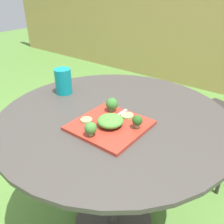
% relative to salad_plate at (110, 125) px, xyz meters
% --- Properties ---
extents(ground_plane, '(12.00, 12.00, 0.00)m').
position_rel_salad_plate_xyz_m(ground_plane, '(-0.05, 0.09, -0.75)').
color(ground_plane, '#568438').
extents(patio_table, '(1.02, 1.02, 0.75)m').
position_rel_salad_plate_xyz_m(patio_table, '(-0.05, 0.09, -0.24)').
color(patio_table, '#423D38').
rests_on(patio_table, ground_plane).
extents(salad_plate, '(0.28, 0.28, 0.01)m').
position_rel_salad_plate_xyz_m(salad_plate, '(0.00, 0.00, 0.00)').
color(salad_plate, '#AD3323').
rests_on(salad_plate, patio_table).
extents(drinking_glass, '(0.08, 0.08, 0.13)m').
position_rel_salad_plate_xyz_m(drinking_glass, '(-0.40, 0.12, 0.05)').
color(drinking_glass, '#0F8C93').
rests_on(drinking_glass, patio_table).
extents(fork, '(0.02, 0.15, 0.00)m').
position_rel_salad_plate_xyz_m(fork, '(-0.01, 0.04, 0.01)').
color(fork, silver).
rests_on(fork, salad_plate).
extents(lettuce_mound, '(0.10, 0.11, 0.04)m').
position_rel_salad_plate_xyz_m(lettuce_mound, '(0.01, -0.01, 0.03)').
color(lettuce_mound, '#519338').
rests_on(lettuce_mound, salad_plate).
extents(broccoli_floret_0, '(0.05, 0.05, 0.06)m').
position_rel_salad_plate_xyz_m(broccoli_floret_0, '(-0.06, 0.09, 0.04)').
color(broccoli_floret_0, '#99B770').
rests_on(broccoli_floret_0, salad_plate).
extents(broccoli_floret_1, '(0.05, 0.05, 0.05)m').
position_rel_salad_plate_xyz_m(broccoli_floret_1, '(-0.01, -0.11, 0.04)').
color(broccoli_floret_1, '#99B770').
rests_on(broccoli_floret_1, salad_plate).
extents(broccoli_floret_2, '(0.04, 0.04, 0.05)m').
position_rel_salad_plate_xyz_m(broccoli_floret_2, '(0.10, 0.04, 0.04)').
color(broccoli_floret_2, '#99B770').
rests_on(broccoli_floret_2, salad_plate).
extents(cucumber_slice_0, '(0.05, 0.05, 0.01)m').
position_rel_salad_plate_xyz_m(cucumber_slice_0, '(0.02, 0.09, 0.01)').
color(cucumber_slice_0, '#8EB766').
rests_on(cucumber_slice_0, salad_plate).
extents(cucumber_slice_1, '(0.05, 0.05, 0.01)m').
position_rel_salad_plate_xyz_m(cucumber_slice_1, '(-0.09, -0.04, 0.01)').
color(cucumber_slice_1, '#8EB766').
rests_on(cucumber_slice_1, salad_plate).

